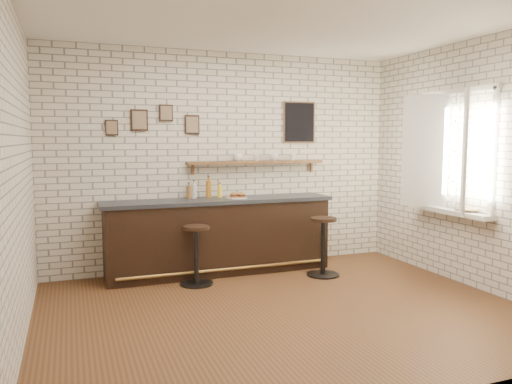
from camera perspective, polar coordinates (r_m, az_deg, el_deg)
ground at (r=5.43m, az=3.24°, el=-13.33°), size 5.00×5.00×0.00m
bar_counter at (r=6.78m, az=-4.21°, el=-5.00°), size 3.10×0.65×1.01m
sandwich_plate at (r=6.73m, az=-2.19°, el=-0.67°), size 0.28×0.28×0.01m
ciabatta_sandwich at (r=6.73m, az=-2.12°, el=-0.32°), size 0.22×0.15×0.07m
potato_chips at (r=6.72m, az=-2.34°, el=-0.62°), size 0.25×0.19×0.00m
bitters_bottle_brown at (r=6.74m, az=-7.68°, el=-0.01°), size 0.07×0.07×0.22m
bitters_bottle_white at (r=6.75m, az=-7.09°, el=0.11°), size 0.06×0.06×0.24m
bitters_bottle_amber at (r=6.80m, az=-5.42°, el=0.36°), size 0.07×0.07×0.30m
condiment_bottle_yellow at (r=6.85m, az=-4.15°, el=0.10°), size 0.06×0.06×0.20m
bar_stool_left at (r=6.27m, az=-6.84°, el=-6.96°), size 0.41×0.41×0.74m
bar_stool_right at (r=6.69m, az=7.69°, el=-5.97°), size 0.43×0.43×0.78m
wall_shelf at (r=7.05m, az=0.04°, el=3.40°), size 2.00×0.18×0.18m
shelf_cup_a at (r=6.95m, az=-2.09°, el=3.98°), size 0.18×0.18×0.11m
shelf_cup_b at (r=7.04m, az=0.05°, el=3.94°), size 0.13×0.13×0.09m
shelf_cup_c at (r=7.14m, az=2.06°, el=4.00°), size 0.13×0.13×0.10m
shelf_cup_d at (r=7.26m, az=4.19°, el=4.00°), size 0.13×0.13×0.09m
back_wall_decor at (r=7.06m, az=-1.52°, el=8.01°), size 2.96×0.02×0.56m
window_sill at (r=6.76m, az=21.16°, el=-2.03°), size 0.20×1.35×0.06m
casement_window at (r=6.68m, az=21.13°, el=4.33°), size 0.40×1.30×1.56m
book_lower at (r=6.55m, az=22.59°, el=-1.99°), size 0.23×0.25×0.02m
book_upper at (r=6.56m, az=22.48°, el=-1.80°), size 0.29×0.30×0.02m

